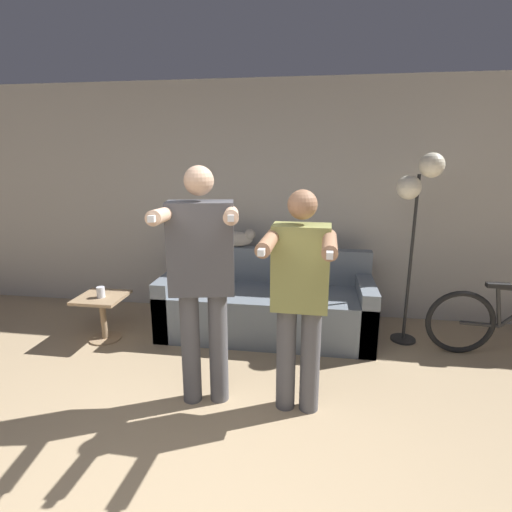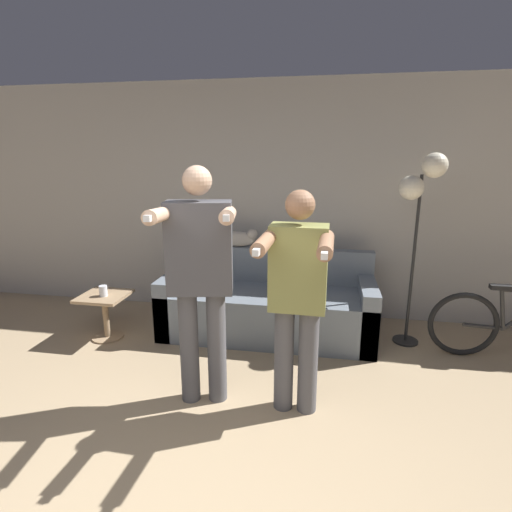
# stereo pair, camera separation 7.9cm
# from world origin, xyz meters

# --- Properties ---
(wall_back) EXTENTS (10.00, 0.05, 2.60)m
(wall_back) POSITION_xyz_m (0.00, 3.17, 1.30)
(wall_back) COLOR #B7B2A8
(wall_back) RESTS_ON ground_plane
(couch) EXTENTS (2.14, 0.82, 0.84)m
(couch) POSITION_xyz_m (0.26, 2.54, 0.29)
(couch) COLOR slate
(couch) RESTS_ON ground_plane
(person_left) EXTENTS (0.61, 0.75, 1.75)m
(person_left) POSITION_xyz_m (-0.04, 1.28, 1.02)
(person_left) COLOR #56565B
(person_left) RESTS_ON ground_plane
(person_right) EXTENTS (0.47, 0.68, 1.60)m
(person_right) POSITION_xyz_m (0.64, 1.28, 0.91)
(person_right) COLOR #56565B
(person_right) RESTS_ON ground_plane
(cat) EXTENTS (0.54, 0.12, 0.20)m
(cat) POSITION_xyz_m (-0.11, 2.85, 0.94)
(cat) COLOR #B7AD9E
(cat) RESTS_ON couch
(floor_lamp) EXTENTS (0.40, 0.24, 1.84)m
(floor_lamp) POSITION_xyz_m (1.66, 2.57, 1.50)
(floor_lamp) COLOR black
(floor_lamp) RESTS_ON ground_plane
(side_table) EXTENTS (0.45, 0.45, 0.46)m
(side_table) POSITION_xyz_m (-1.33, 2.13, 0.33)
(side_table) COLOR #A38460
(side_table) RESTS_ON ground_plane
(cup) EXTENTS (0.08, 0.08, 0.11)m
(cup) POSITION_xyz_m (-1.31, 2.10, 0.52)
(cup) COLOR silver
(cup) RESTS_ON side_table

